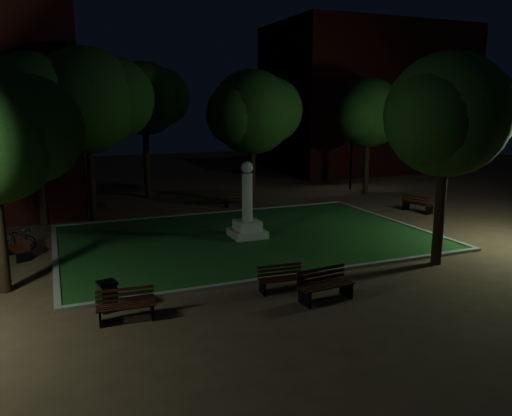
% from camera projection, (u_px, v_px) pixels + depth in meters
% --- Properties ---
extents(ground, '(80.00, 80.00, 0.00)m').
position_uv_depth(ground, '(266.00, 251.00, 19.36)').
color(ground, '#513828').
extents(lawn, '(15.00, 10.00, 0.08)m').
position_uv_depth(lawn, '(247.00, 238.00, 21.16)').
color(lawn, '#1E461B').
rests_on(lawn, ground).
extents(lawn_kerb, '(15.40, 10.40, 0.12)m').
position_uv_depth(lawn_kerb, '(247.00, 237.00, 21.16)').
color(lawn_kerb, slate).
rests_on(lawn_kerb, ground).
extents(monument, '(1.40, 1.40, 3.20)m').
position_uv_depth(monument, '(247.00, 216.00, 20.97)').
color(monument, gray).
rests_on(monument, lawn).
extents(building_far, '(16.00, 10.00, 12.00)m').
position_uv_depth(building_far, '(366.00, 99.00, 42.93)').
color(building_far, '#47130F').
rests_on(building_far, ground).
extents(tree_north_wl, '(6.09, 4.97, 8.24)m').
position_uv_depth(tree_north_wl, '(89.00, 101.00, 23.32)').
color(tree_north_wl, black).
rests_on(tree_north_wl, ground).
extents(tree_north_er, '(5.64, 4.60, 7.46)m').
position_uv_depth(tree_north_er, '(254.00, 112.00, 27.19)').
color(tree_north_er, black).
rests_on(tree_north_er, ground).
extents(tree_ne, '(5.21, 4.25, 7.19)m').
position_uv_depth(tree_ne, '(370.00, 113.00, 30.74)').
color(tree_ne, black).
rests_on(tree_ne, ground).
extents(tree_se, '(5.14, 4.20, 7.34)m').
position_uv_depth(tree_se, '(450.00, 115.00, 16.79)').
color(tree_se, black).
rests_on(tree_se, ground).
extents(tree_nw, '(5.55, 4.53, 7.89)m').
position_uv_depth(tree_nw, '(35.00, 103.00, 22.27)').
color(tree_nw, black).
rests_on(tree_nw, ground).
extents(tree_far_north, '(5.23, 4.27, 8.03)m').
position_uv_depth(tree_far_north, '(146.00, 99.00, 29.20)').
color(tree_far_north, black).
rests_on(tree_far_north, ground).
extents(lamppost_ne, '(1.18, 0.28, 4.66)m').
position_uv_depth(lamppost_ne, '(352.00, 141.00, 32.77)').
color(lamppost_ne, black).
rests_on(lamppost_ne, ground).
extents(bench_near_left, '(1.46, 0.60, 0.79)m').
position_uv_depth(bench_near_left, '(281.00, 279.00, 15.19)').
color(bench_near_left, black).
rests_on(bench_near_left, ground).
extents(bench_near_right, '(1.73, 0.76, 0.92)m').
position_uv_depth(bench_near_right, '(325.00, 286.00, 14.46)').
color(bench_near_right, black).
rests_on(bench_near_right, ground).
extents(bench_west_near, '(1.55, 0.64, 0.83)m').
position_uv_depth(bench_west_near, '(126.00, 306.00, 13.11)').
color(bench_west_near, black).
rests_on(bench_west_near, ground).
extents(bench_left_side, '(0.96, 1.47, 0.76)m').
position_uv_depth(bench_left_side, '(18.00, 249.00, 18.38)').
color(bench_left_side, black).
rests_on(bench_left_side, ground).
extents(bench_right_side, '(0.96, 1.76, 0.92)m').
position_uv_depth(bench_right_side, '(417.00, 204.00, 26.22)').
color(bench_right_side, black).
rests_on(bench_right_side, ground).
extents(bench_far_side, '(1.52, 0.57, 0.83)m').
position_uv_depth(bench_far_side, '(238.00, 200.00, 27.67)').
color(bench_far_side, black).
rests_on(bench_far_side, ground).
extents(trash_bin, '(0.58, 0.58, 0.84)m').
position_uv_depth(trash_bin, '(108.00, 296.00, 13.71)').
color(trash_bin, black).
rests_on(trash_bin, ground).
extents(bicycle, '(1.55, 1.44, 0.83)m').
position_uv_depth(bicycle, '(20.00, 238.00, 19.74)').
color(bicycle, black).
rests_on(bicycle, ground).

